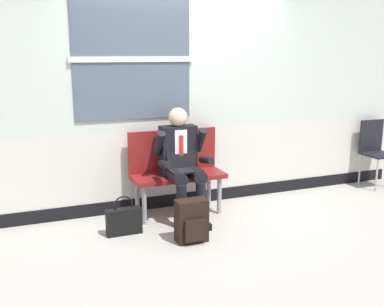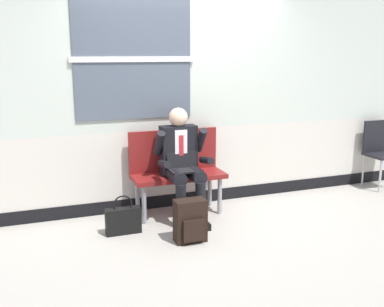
{
  "view_description": "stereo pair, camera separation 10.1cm",
  "coord_description": "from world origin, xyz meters",
  "px_view_note": "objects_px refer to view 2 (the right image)",
  "views": [
    {
      "loc": [
        -1.8,
        -4.12,
        1.81
      ],
      "look_at": [
        -0.09,
        0.24,
        0.75
      ],
      "focal_mm": 41.68,
      "sensor_mm": 36.0,
      "label": 1
    },
    {
      "loc": [
        -1.71,
        -4.16,
        1.81
      ],
      "look_at": [
        -0.09,
        0.24,
        0.75
      ],
      "focal_mm": 41.68,
      "sensor_mm": 36.0,
      "label": 2
    }
  ],
  "objects_px": {
    "person_seated": "(182,161)",
    "backpack": "(190,221)",
    "bench_with_person": "(176,167)",
    "folding_chair": "(379,148)",
    "handbag": "(123,220)"
  },
  "relations": [
    {
      "from": "bench_with_person",
      "to": "backpack",
      "type": "distance_m",
      "value": 0.91
    },
    {
      "from": "bench_with_person",
      "to": "handbag",
      "type": "distance_m",
      "value": 0.92
    },
    {
      "from": "handbag",
      "to": "folding_chair",
      "type": "xyz_separation_m",
      "value": [
        3.63,
        0.44,
        0.4
      ]
    },
    {
      "from": "handbag",
      "to": "folding_chair",
      "type": "height_order",
      "value": "folding_chair"
    },
    {
      "from": "person_seated",
      "to": "backpack",
      "type": "xyz_separation_m",
      "value": [
        -0.13,
        -0.63,
        -0.45
      ]
    },
    {
      "from": "folding_chair",
      "to": "backpack",
      "type": "bearing_deg",
      "value": -164.31
    },
    {
      "from": "bench_with_person",
      "to": "backpack",
      "type": "relative_size",
      "value": 2.47
    },
    {
      "from": "person_seated",
      "to": "bench_with_person",
      "type": "bearing_deg",
      "value": 90.0
    },
    {
      "from": "backpack",
      "to": "person_seated",
      "type": "bearing_deg",
      "value": 78.02
    },
    {
      "from": "backpack",
      "to": "handbag",
      "type": "height_order",
      "value": "backpack"
    },
    {
      "from": "bench_with_person",
      "to": "folding_chair",
      "type": "xyz_separation_m",
      "value": [
        2.92,
        0.02,
        0.0
      ]
    },
    {
      "from": "person_seated",
      "to": "backpack",
      "type": "distance_m",
      "value": 0.79
    },
    {
      "from": "bench_with_person",
      "to": "folding_chair",
      "type": "relative_size",
      "value": 1.15
    },
    {
      "from": "handbag",
      "to": "bench_with_person",
      "type": "bearing_deg",
      "value": 30.3
    },
    {
      "from": "person_seated",
      "to": "folding_chair",
      "type": "xyz_separation_m",
      "value": [
        2.92,
        0.22,
        -0.11
      ]
    }
  ]
}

